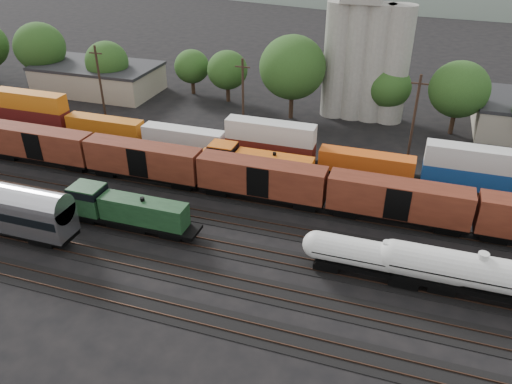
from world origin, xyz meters
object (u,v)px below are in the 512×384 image
(orange_locomotive, at_px, (253,163))
(grain_silo, at_px, (366,49))
(green_locomotive, at_px, (121,209))
(tank_car_a, at_px, (385,259))

(orange_locomotive, distance_m, grain_silo, 29.15)
(green_locomotive, height_order, grain_silo, grain_silo)
(grain_silo, bearing_deg, orange_locomotive, -110.45)
(green_locomotive, bearing_deg, tank_car_a, 0.00)
(grain_silo, bearing_deg, tank_car_a, -78.86)
(tank_car_a, height_order, orange_locomotive, orange_locomotive)
(green_locomotive, height_order, orange_locomotive, green_locomotive)
(orange_locomotive, xyz_separation_m, grain_silo, (9.70, 26.00, 8.92))
(green_locomotive, xyz_separation_m, grain_silo, (19.57, 41.00, 8.83))
(green_locomotive, relative_size, orange_locomotive, 0.98)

